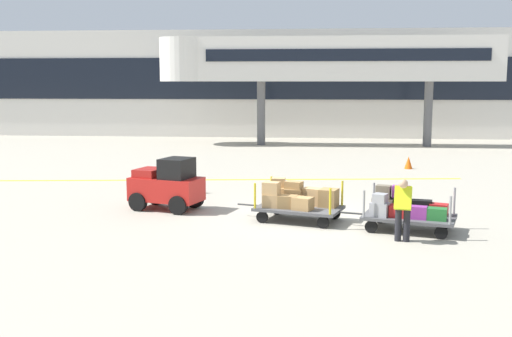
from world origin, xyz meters
TOP-DOWN VIEW (x-y plane):
  - ground_plane at (0.00, 0.00)m, footprint 120.00×120.00m
  - apron_lead_line at (-3.76, 6.44)m, footprint 19.80×2.58m
  - terminal_building at (0.00, 25.98)m, footprint 63.86×2.51m
  - jet_bridge at (0.33, 19.99)m, footprint 20.09×3.00m
  - baggage_tug at (-4.11, 0.75)m, footprint 2.33×1.72m
  - baggage_cart_lead at (-0.19, -0.35)m, footprint 3.08×2.00m
  - baggage_cart_middle at (2.68, -1.26)m, footprint 3.08×2.00m
  - baggage_handler at (2.41, -2.47)m, footprint 0.48×0.49m
  - safety_cone_near at (4.48, 10.30)m, footprint 0.36×0.36m
  - safety_cone_far at (-3.65, 3.53)m, footprint 0.36×0.36m

SIDE VIEW (x-z plane):
  - ground_plane at x=0.00m, z-range 0.00..0.00m
  - apron_lead_line at x=-3.76m, z-range 0.00..0.01m
  - safety_cone_near at x=4.48m, z-range 0.00..0.55m
  - safety_cone_far at x=-3.65m, z-range 0.00..0.55m
  - baggage_cart_middle at x=2.68m, z-range -0.03..1.09m
  - baggage_cart_lead at x=-0.19m, z-range 0.01..1.14m
  - baggage_tug at x=-4.11m, z-range -0.04..1.54m
  - baggage_handler at x=2.41m, z-range 0.08..1.65m
  - terminal_building at x=0.00m, z-range 0.01..7.31m
  - jet_bridge at x=0.33m, z-range 1.87..8.30m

